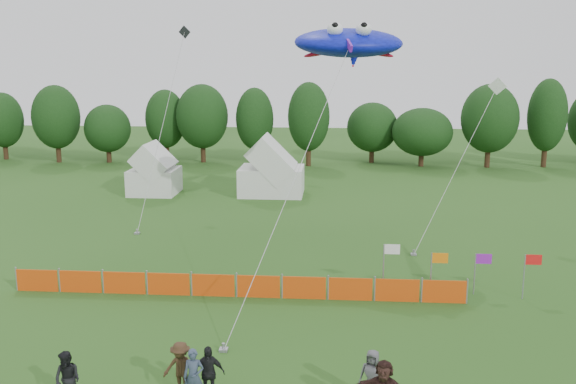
# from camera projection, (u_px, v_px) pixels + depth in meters

# --- Properties ---
(treeline) EXTENTS (104.57, 8.78, 8.36)m
(treeline) POSITION_uv_depth(u_px,v_px,m) (336.00, 122.00, 62.82)
(treeline) COLOR #382314
(treeline) RESTS_ON ground
(tent_left) EXTENTS (3.62, 3.62, 3.19)m
(tent_left) POSITION_uv_depth(u_px,v_px,m) (154.00, 173.00, 49.52)
(tent_left) COLOR silver
(tent_left) RESTS_ON ground
(tent_right) EXTENTS (4.92, 3.94, 3.47)m
(tent_right) POSITION_uv_depth(u_px,v_px,m) (272.00, 172.00, 49.18)
(tent_right) COLOR silver
(tent_right) RESTS_ON ground
(barrier_fence) EXTENTS (19.90, 0.06, 1.00)m
(barrier_fence) POSITION_uv_depth(u_px,v_px,m) (236.00, 286.00, 28.04)
(barrier_fence) COLOR #CD420B
(barrier_fence) RESTS_ON ground
(flag_row) EXTENTS (6.73, 0.71, 2.22)m
(flag_row) POSITION_uv_depth(u_px,v_px,m) (456.00, 266.00, 27.98)
(flag_row) COLOR gray
(flag_row) RESTS_ON ground
(spectator_a) EXTENTS (0.65, 0.44, 1.73)m
(spectator_a) POSITION_uv_depth(u_px,v_px,m) (194.00, 377.00, 19.27)
(spectator_a) COLOR #323E53
(spectator_a) RESTS_ON ground
(spectator_b) EXTENTS (1.00, 0.87, 1.76)m
(spectator_b) POSITION_uv_depth(u_px,v_px,m) (67.00, 380.00, 19.04)
(spectator_b) COLOR black
(spectator_b) RESTS_ON ground
(spectator_c) EXTENTS (1.20, 0.78, 1.74)m
(spectator_c) POSITION_uv_depth(u_px,v_px,m) (181.00, 369.00, 19.75)
(spectator_c) COLOR #392616
(spectator_c) RESTS_ON ground
(spectator_d) EXTENTS (1.06, 0.54, 1.74)m
(spectator_d) POSITION_uv_depth(u_px,v_px,m) (208.00, 373.00, 19.48)
(spectator_d) COLOR black
(spectator_d) RESTS_ON ground
(spectator_e) EXTENTS (0.93, 0.77, 1.63)m
(spectator_e) POSITION_uv_depth(u_px,v_px,m) (372.00, 376.00, 19.43)
(spectator_e) COLOR #4C4B51
(spectator_e) RESTS_ON ground
(stingray_kite) EXTENTS (8.04, 22.79, 12.19)m
(stingray_kite) POSITION_uv_depth(u_px,v_px,m) (349.00, 43.00, 35.08)
(stingray_kite) COLOR #0F1AD9
(stingray_kite) RESTS_ON ground
(small_kite_white) EXTENTS (6.08, 7.00, 9.20)m
(small_kite_white) POSITION_uv_depth(u_px,v_px,m) (472.00, 137.00, 37.05)
(small_kite_white) COLOR white
(small_kite_white) RESTS_ON ground
(small_kite_dark) EXTENTS (1.17, 11.71, 12.68)m
(small_kite_dark) POSITION_uv_depth(u_px,v_px,m) (168.00, 100.00, 43.57)
(small_kite_dark) COLOR black
(small_kite_dark) RESTS_ON ground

